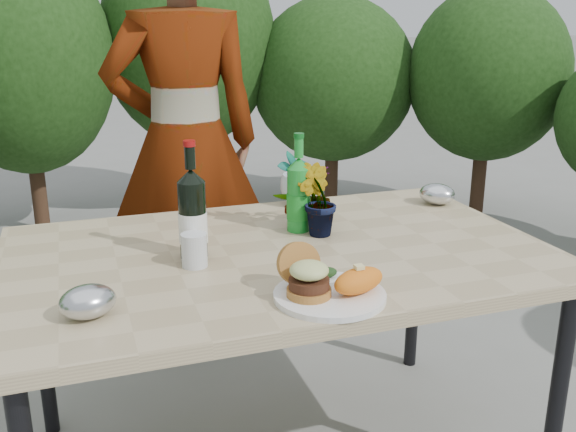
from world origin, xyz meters
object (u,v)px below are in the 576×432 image
object	(u,v)px
patio_table	(279,268)
person	(185,143)
dinner_plate	(330,295)
wine_bottle	(193,215)

from	to	relation	value
patio_table	person	size ratio (longest dim) A/B	0.88
dinner_plate	person	xyz separation A→B (m)	(-0.12, 1.32, 0.15)
dinner_plate	wine_bottle	distance (m)	0.49
patio_table	dinner_plate	xyz separation A→B (m)	(0.01, -0.37, 0.06)
dinner_plate	wine_bottle	size ratio (longest dim) A/B	0.82
patio_table	person	bearing A→B (deg)	96.21
person	patio_table	bearing A→B (deg)	96.52
wine_bottle	person	world-z (taller)	person
wine_bottle	patio_table	bearing A→B (deg)	-11.51
patio_table	wine_bottle	distance (m)	0.31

